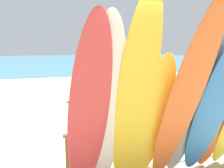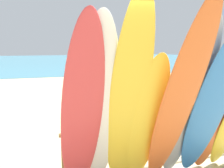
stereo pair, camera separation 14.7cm
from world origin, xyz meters
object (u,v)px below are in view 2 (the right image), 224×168
surfboard_red_0 (82,115)px  surfboard_blue_6 (209,110)px  surfboard_orange_4 (179,102)px  beach_chair_red (216,103)px  surfboard_yellow_2 (128,102)px  surfboard_rack (155,133)px  surfboard_white_1 (98,112)px  surfboard_grey_5 (189,105)px  surfboard_orange_7 (222,97)px  surfboard_yellow_3 (146,124)px  beachgoer_strolling (140,76)px  beachgoer_midbeach (95,76)px

surfboard_red_0 → surfboard_blue_6: size_ratio=1.04×
surfboard_orange_4 → beach_chair_red: 4.29m
surfboard_orange_4 → surfboard_yellow_2: bearing=165.2°
surfboard_rack → surfboard_blue_6: size_ratio=1.28×
surfboard_white_1 → surfboard_grey_5: size_ratio=1.00×
surfboard_yellow_2 → surfboard_orange_4: size_ratio=1.00×
surfboard_white_1 → surfboard_orange_7: size_ratio=0.93×
beach_chair_red → surfboard_orange_4: bearing=-154.6°
surfboard_rack → surfboard_white_1: 1.44m
surfboard_red_0 → surfboard_yellow_3: 0.93m
beachgoer_strolling → surfboard_blue_6: bearing=87.6°
surfboard_red_0 → beach_chair_red: 5.16m
beachgoer_midbeach → surfboard_white_1: bearing=-43.5°
surfboard_rack → beachgoer_midbeach: size_ratio=1.92×
surfboard_orange_4 → surfboard_orange_7: bearing=5.7°
surfboard_red_0 → surfboard_grey_5: size_ratio=1.00×
surfboard_rack → beachgoer_midbeach: bearing=88.0°
beachgoer_midbeach → beach_chair_red: beachgoer_midbeach is taller
surfboard_red_0 → surfboard_yellow_2: 0.60m
surfboard_grey_5 → beachgoer_midbeach: surfboard_grey_5 is taller
surfboard_rack → surfboard_orange_7: surfboard_orange_7 is taller
surfboard_yellow_2 → surfboard_yellow_3: surfboard_yellow_2 is taller
surfboard_yellow_3 → beachgoer_midbeach: bearing=81.2°
surfboard_white_1 → surfboard_orange_4: bearing=-6.8°
surfboard_orange_4 → surfboard_blue_6: bearing=6.1°
surfboard_red_0 → beachgoer_strolling: (3.46, 6.12, -0.36)m
beach_chair_red → beachgoer_strolling: bearing=86.9°
surfboard_white_1 → surfboard_yellow_3: size_ratio=1.23×
surfboard_red_0 → beachgoer_midbeach: surfboard_red_0 is taller
surfboard_yellow_3 → surfboard_orange_4: (0.34, -0.25, 0.33)m
surfboard_rack → surfboard_red_0: (-1.35, -0.68, 0.63)m
surfboard_yellow_3 → surfboard_orange_4: bearing=-39.4°
surfboard_red_0 → surfboard_white_1: surfboard_red_0 is taller
surfboard_orange_4 → surfboard_blue_6: (0.57, 0.11, -0.18)m
surfboard_yellow_3 → beachgoer_midbeach: (0.63, 5.76, -0.04)m
surfboard_rack → surfboard_blue_6: 1.03m
surfboard_blue_6 → beachgoer_midbeach: size_ratio=1.49×
beachgoer_strolling → beach_chair_red: beachgoer_strolling is taller
surfboard_white_1 → surfboard_rack: bearing=33.7°
surfboard_grey_5 → beachgoer_strolling: surfboard_grey_5 is taller
beachgoer_midbeach → beachgoer_strolling: bearing=67.1°
surfboard_yellow_3 → surfboard_blue_6: 0.94m
surfboard_yellow_2 → beachgoer_midbeach: 5.98m
surfboard_red_0 → surfboard_orange_4: (1.24, -0.15, 0.10)m
surfboard_grey_5 → surfboard_blue_6: (0.29, -0.07, -0.07)m
surfboard_white_1 → surfboard_yellow_2: surfboard_yellow_2 is taller
surfboard_rack → surfboard_yellow_3: size_ratio=1.52×
surfboard_rack → surfboard_yellow_3: bearing=-127.7°
surfboard_orange_7 → beach_chair_red: (2.29, 2.70, -0.88)m
beachgoer_strolling → beach_chair_red: bearing=116.8°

